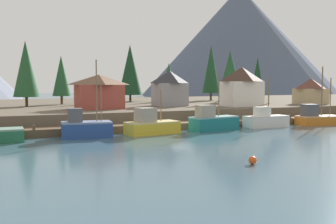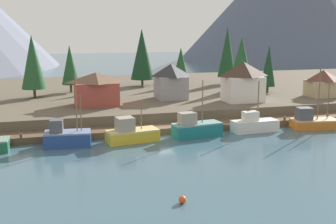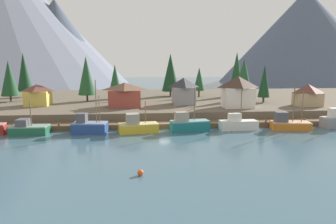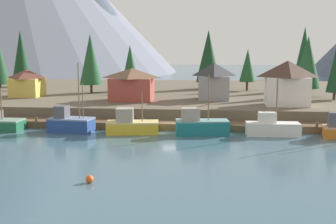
{
  "view_description": "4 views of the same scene",
  "coord_description": "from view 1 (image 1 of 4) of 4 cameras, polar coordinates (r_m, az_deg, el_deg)",
  "views": [
    {
      "loc": [
        -24.85,
        -51.21,
        6.8
      ],
      "look_at": [
        -1.41,
        1.34,
        2.59
      ],
      "focal_mm": 42.79,
      "sensor_mm": 36.0,
      "label": 1
    },
    {
      "loc": [
        -15.79,
        -57.29,
        15.33
      ],
      "look_at": [
        1.39,
        3.1,
        2.82
      ],
      "focal_mm": 44.5,
      "sensor_mm": 36.0,
      "label": 2
    },
    {
      "loc": [
        -4.93,
        -56.76,
        12.55
      ],
      "look_at": [
        0.68,
        2.61,
        2.93
      ],
      "focal_mm": 32.39,
      "sensor_mm": 36.0,
      "label": 3
    },
    {
      "loc": [
        5.73,
        -59.48,
        11.94
      ],
      "look_at": [
        -0.81,
        2.57,
        2.33
      ],
      "focal_mm": 45.91,
      "sensor_mm": 36.0,
      "label": 4
    }
  ],
  "objects": [
    {
      "name": "fishing_boat_white",
      "position": [
        63.16,
        13.73,
        -1.11
      ],
      "size": [
        7.18,
        2.79,
        7.74
      ],
      "rotation": [
        0.0,
        0.0,
        0.03
      ],
      "color": "silver",
      "rests_on": "ground_plane"
    },
    {
      "name": "conifer_far_right",
      "position": [
        92.09,
        -5.42,
        6.01
      ],
      "size": [
        5.27,
        5.27,
        12.96
      ],
      "color": "#4C3823",
      "rests_on": "shoreline_bank"
    },
    {
      "name": "conifer_centre",
      "position": [
        92.33,
        0.11,
        4.85
      ],
      "size": [
        3.36,
        3.36,
        8.84
      ],
      "color": "#4C3823",
      "rests_on": "shoreline_bank"
    },
    {
      "name": "ground_plane",
      "position": [
        75.77,
        -4.78,
        -1.35
      ],
      "size": [
        400.0,
        400.0,
        1.0
      ],
      "primitive_type": "cube",
      "color": "#3D5B6B"
    },
    {
      "name": "conifer_near_left",
      "position": [
        88.63,
        8.83,
        5.53
      ],
      "size": [
        5.02,
        5.02,
        11.29
      ],
      "color": "#4C3823",
      "rests_on": "shoreline_bank"
    },
    {
      "name": "house_white",
      "position": [
        74.75,
        10.48,
        3.63
      ],
      "size": [
        7.02,
        4.99,
        7.16
      ],
      "color": "silver",
      "rests_on": "shoreline_bank"
    },
    {
      "name": "conifer_near_right",
      "position": [
        87.09,
        12.63,
        4.88
      ],
      "size": [
        3.0,
        3.0,
        9.69
      ],
      "color": "#4C3823",
      "rests_on": "shoreline_bank"
    },
    {
      "name": "fishing_boat_blue",
      "position": [
        50.66,
        -11.69,
        -2.19
      ],
      "size": [
        6.33,
        3.72,
        9.65
      ],
      "rotation": [
        0.0,
        0.0,
        -0.11
      ],
      "color": "navy",
      "rests_on": "ground_plane"
    },
    {
      "name": "conifer_mid_right",
      "position": [
        76.5,
        -19.6,
        5.83
      ],
      "size": [
        4.56,
        4.56,
        11.88
      ],
      "color": "#4C3823",
      "rests_on": "shoreline_bank"
    },
    {
      "name": "house_tan",
      "position": [
        86.42,
        19.66,
        2.85
      ],
      "size": [
        5.92,
        4.76,
        5.17
      ],
      "color": "tan",
      "rests_on": "shoreline_bank"
    },
    {
      "name": "mountain_east_peak",
      "position": [
        229.25,
        10.13,
        9.87
      ],
      "size": [
        108.45,
        108.45,
        59.47
      ],
      "primitive_type": "cone",
      "color": "#4C566B",
      "rests_on": "ground_plane"
    },
    {
      "name": "fishing_boat_teal",
      "position": [
        57.36,
        6.4,
        -1.35
      ],
      "size": [
        7.4,
        3.64,
        8.21
      ],
      "rotation": [
        0.0,
        0.0,
        0.14
      ],
      "color": "#196B70",
      "rests_on": "ground_plane"
    },
    {
      "name": "conifer_back_left",
      "position": [
        82.46,
        -14.96,
        5.0
      ],
      "size": [
        3.58,
        3.58,
        9.7
      ],
      "color": "#4C3823",
      "rests_on": "shoreline_bank"
    },
    {
      "name": "channel_buoy",
      "position": [
        34.33,
        11.96,
        -6.74
      ],
      "size": [
        0.7,
        0.7,
        0.7
      ],
      "primitive_type": "sphere",
      "color": "#E04C19",
      "rests_on": "ground_plane"
    },
    {
      "name": "house_grey",
      "position": [
        74.73,
        0.23,
        3.46
      ],
      "size": [
        5.59,
        5.65,
        6.55
      ],
      "color": "gray",
      "rests_on": "shoreline_bank"
    },
    {
      "name": "fishing_boat_yellow",
      "position": [
        53.05,
        -2.45,
        -1.86
      ],
      "size": [
        7.44,
        3.92,
        5.75
      ],
      "rotation": [
        0.0,
        0.0,
        0.14
      ],
      "color": "gold",
      "rests_on": "ground_plane"
    },
    {
      "name": "house_red",
      "position": [
        67.08,
        -9.79,
        2.92
      ],
      "size": [
        7.59,
        5.78,
        5.66
      ],
      "color": "#9E4238",
      "rests_on": "shoreline_bank"
    },
    {
      "name": "conifer_far_left",
      "position": [
        98.55,
        6.15,
        6.1
      ],
      "size": [
        4.26,
        4.26,
        13.47
      ],
      "color": "#4C3823",
      "rests_on": "shoreline_bank"
    },
    {
      "name": "shoreline_bank",
      "position": [
        87.02,
        -7.4,
        0.5
      ],
      "size": [
        400.0,
        56.0,
        2.5
      ],
      "primitive_type": "cube",
      "color": "brown",
      "rests_on": "ground_plane"
    },
    {
      "name": "dock",
      "position": [
        59.05,
        0.99,
        -1.93
      ],
      "size": [
        80.0,
        4.0,
        1.6
      ],
      "color": "brown",
      "rests_on": "ground_plane"
    },
    {
      "name": "fishing_boat_orange",
      "position": [
        69.09,
        20.51,
        -0.8
      ],
      "size": [
        7.48,
        4.17,
        9.4
      ],
      "rotation": [
        0.0,
        0.0,
        -0.14
      ],
      "color": "#CC6B1E",
      "rests_on": "ground_plane"
    }
  ]
}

